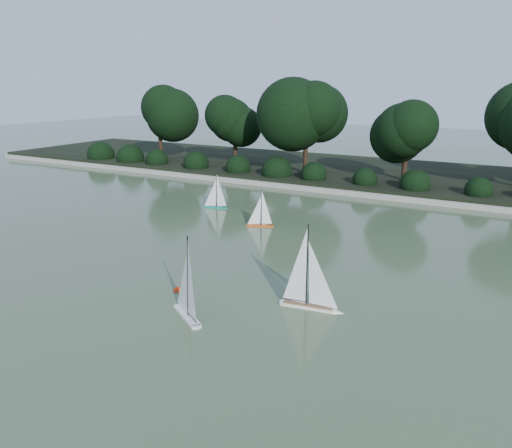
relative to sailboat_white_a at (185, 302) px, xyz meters
The scene contains 10 objects.
ground 1.90m from the sailboat_white_a, 98.78° to the left, with size 80.00×80.00×0.00m, color #3D5130.
pond_coping 10.86m from the sailboat_white_a, 91.51° to the left, with size 40.00×0.35×0.18m, color gray.
far_bank 14.86m from the sailboat_white_a, 91.11° to the left, with size 40.00×8.00×0.30m, color black.
tree_line 13.54m from the sailboat_white_a, 85.94° to the left, with size 26.31×3.93×4.39m.
shrub_hedge 11.76m from the sailboat_white_a, 91.40° to the left, with size 29.10×1.10×1.10m.
sailboat_white_a is the anchor object (origin of this frame).
sailboat_white_b 2.33m from the sailboat_white_a, 35.49° to the left, with size 1.25×0.35×1.70m.
sailboat_orange 5.85m from the sailboat_white_a, 106.06° to the left, with size 0.82×0.46×1.17m.
sailboat_teal 7.90m from the sailboat_white_a, 120.05° to the left, with size 0.91×0.35×1.25m.
race_buoy 1.15m from the sailboat_white_a, 135.06° to the left, with size 0.17×0.17×0.17m, color red.
Camera 1 is at (5.34, -8.34, 4.00)m, focal length 35.00 mm.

